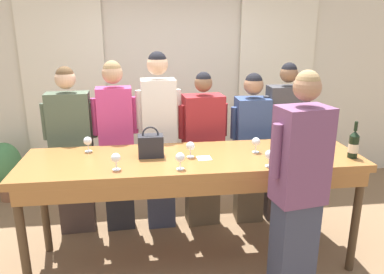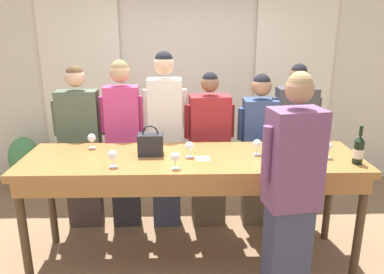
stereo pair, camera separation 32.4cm
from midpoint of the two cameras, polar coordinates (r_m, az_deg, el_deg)
ground_plane at (r=3.69m, az=-2.48°, el=-18.16°), size 18.00×18.00×0.00m
wall_back at (r=5.03m, az=-4.70°, el=8.57°), size 12.00×0.06×2.80m
curtain_panel_left at (r=5.10m, az=-20.53°, el=7.05°), size 1.02×0.03×2.69m
curtain_panel_right at (r=5.23m, az=10.87°, el=8.02°), size 1.02×0.03×2.69m
tasting_bar at (r=3.23m, az=-2.65°, el=-4.67°), size 2.89×0.81×1.02m
wine_bottle at (r=3.37m, az=20.93°, el=-1.14°), size 0.08×0.08×0.32m
handbag at (r=3.22m, az=-9.18°, el=-1.31°), size 0.21×0.14×0.27m
wine_glass_front_left at (r=2.99m, az=8.73°, el=-2.81°), size 0.07×0.07×0.14m
wine_glass_front_mid at (r=3.31m, az=6.99°, el=-0.81°), size 0.07×0.07×0.14m
wine_glass_front_right at (r=3.48m, az=-18.21°, el=-0.68°), size 0.07×0.07×0.14m
wine_glass_center_left at (r=2.91m, az=-5.02°, el=-3.22°), size 0.07×0.07×0.14m
wine_glass_center_mid at (r=3.41m, az=16.88°, el=-0.91°), size 0.07×0.07×0.14m
wine_glass_center_right at (r=2.99m, az=-14.61°, el=-3.23°), size 0.07×0.07×0.14m
wine_glass_back_left at (r=3.17m, az=-3.17°, el=-1.50°), size 0.07×0.07×0.14m
napkin at (r=3.16m, az=-1.08°, el=-3.29°), size 0.12×0.12×0.00m
guest_olive_jacket at (r=4.00m, az=-20.05°, el=-1.94°), size 0.52×0.23×1.73m
guest_pink_top at (r=3.91m, az=-13.77°, el=-1.06°), size 0.46×0.23×1.78m
guest_cream_sweater at (r=3.88m, az=-7.39°, el=-0.35°), size 0.46×0.25×1.87m
guest_striped_shirt at (r=3.95m, az=-0.69°, el=-2.07°), size 0.52×0.29×1.66m
guest_navy_coat at (r=4.04m, az=6.67°, el=-1.61°), size 0.46×0.28×1.64m
guest_beige_cap at (r=4.13m, az=11.66°, el=-0.81°), size 0.51×0.24×1.74m
host_pouring at (r=2.79m, az=12.63°, el=-8.45°), size 0.47×0.31×1.83m
potted_plant at (r=5.22m, az=-28.14°, el=-4.15°), size 0.39×0.39×0.74m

